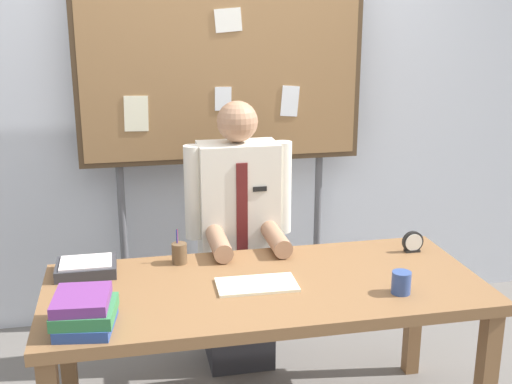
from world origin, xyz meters
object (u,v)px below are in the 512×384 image
object	(u,v)px
desk_clock	(413,243)
desk	(265,301)
book_stack	(84,312)
pen_holder	(179,253)
person	(239,247)
bulletin_board	(222,65)
open_notebook	(257,285)
coffee_mug	(401,283)
paper_tray	(86,267)

from	to	relation	value
desk_clock	desk	bearing A→B (deg)	-164.48
desk	desk_clock	bearing A→B (deg)	15.52
book_stack	desk_clock	xyz separation A→B (m)	(1.50, 0.47, -0.02)
desk	pen_holder	bearing A→B (deg)	138.14
desk	person	bearing A→B (deg)	90.00
desk	bulletin_board	bearing A→B (deg)	90.01
book_stack	open_notebook	world-z (taller)	book_stack
coffee_mug	paper_tray	distance (m)	1.36
desk_clock	book_stack	bearing A→B (deg)	-162.75
book_stack	desk	bearing A→B (deg)	19.04
book_stack	pen_holder	xyz separation A→B (m)	(0.40, 0.55, -0.02)
book_stack	pen_holder	world-z (taller)	pen_holder
open_notebook	paper_tray	size ratio (longest dim) A/B	1.30
pen_holder	book_stack	bearing A→B (deg)	-125.55
book_stack	desk_clock	distance (m)	1.57
bulletin_board	book_stack	world-z (taller)	bulletin_board
desk	bulletin_board	world-z (taller)	bulletin_board
desk	paper_tray	size ratio (longest dim) A/B	7.15
bulletin_board	pen_holder	world-z (taller)	bulletin_board
person	coffee_mug	size ratio (longest dim) A/B	15.29
desk_clock	coffee_mug	size ratio (longest dim) A/B	1.10
bulletin_board	open_notebook	xyz separation A→B (m)	(-0.04, -1.14, -0.81)
bulletin_board	desk_clock	world-z (taller)	bulletin_board
desk_clock	open_notebook	bearing A→B (deg)	-163.93
person	desk_clock	bearing A→B (deg)	-28.60
desk	pen_holder	world-z (taller)	pen_holder
bulletin_board	book_stack	size ratio (longest dim) A/B	8.06
coffee_mug	paper_tray	world-z (taller)	coffee_mug
coffee_mug	pen_holder	xyz separation A→B (m)	(-0.86, 0.51, 0.00)
person	open_notebook	distance (m)	0.66
person	desk_clock	xyz separation A→B (m)	(0.77, -0.42, 0.12)
bulletin_board	open_notebook	size ratio (longest dim) A/B	6.38
bulletin_board	desk_clock	distance (m)	1.42
desk_clock	paper_tray	world-z (taller)	desk_clock
desk_clock	person	bearing A→B (deg)	151.40
bulletin_board	paper_tray	bearing A→B (deg)	-131.27
bulletin_board	open_notebook	distance (m)	1.40
person	paper_tray	world-z (taller)	person
book_stack	coffee_mug	size ratio (longest dim) A/B	2.86
desk	book_stack	size ratio (longest dim) A/B	6.95
open_notebook	pen_holder	bearing A→B (deg)	132.51
desk_clock	bulletin_board	bearing A→B (deg)	130.45
open_notebook	pen_holder	distance (m)	0.44
bulletin_board	person	bearing A→B (deg)	-89.99
open_notebook	paper_tray	distance (m)	0.76
coffee_mug	person	bearing A→B (deg)	121.81
person	paper_tray	xyz separation A→B (m)	(-0.75, -0.37, 0.10)
paper_tray	coffee_mug	bearing A→B (deg)	-20.43
pen_holder	paper_tray	world-z (taller)	pen_holder
desk	bulletin_board	distance (m)	1.44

